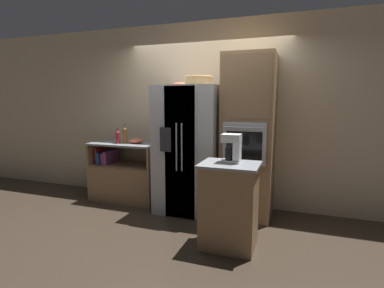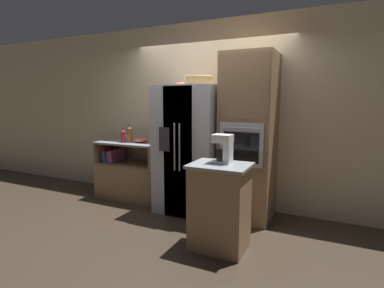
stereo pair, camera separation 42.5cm
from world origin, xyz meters
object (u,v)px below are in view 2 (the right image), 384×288
(refrigerator, at_px, (191,149))
(bottle_short, at_px, (123,136))
(mug, at_px, (127,138))
(mixing_bowl, at_px, (141,140))
(coffee_maker, at_px, (224,148))
(bottle_tall, at_px, (130,134))
(wall_oven, at_px, (249,138))
(fruit_bowl, at_px, (183,84))
(wicker_basket, at_px, (198,80))

(refrigerator, height_order, bottle_short, refrigerator)
(mug, relative_size, mixing_bowl, 0.57)
(refrigerator, height_order, coffee_maker, refrigerator)
(coffee_maker, bearing_deg, refrigerator, 133.28)
(bottle_tall, distance_m, bottle_short, 0.11)
(bottle_tall, distance_m, mixing_bowl, 0.20)
(wall_oven, xyz_separation_m, coffee_maker, (-0.02, -0.94, -0.00))
(mixing_bowl, xyz_separation_m, coffee_maker, (1.76, -0.95, 0.13))
(bottle_tall, relative_size, mixing_bowl, 1.36)
(refrigerator, distance_m, wall_oven, 0.86)
(bottle_short, bearing_deg, mixing_bowl, 22.77)
(wall_oven, height_order, bottle_short, wall_oven)
(bottle_short, bearing_deg, mug, 108.28)
(coffee_maker, bearing_deg, wall_oven, 89.04)
(fruit_bowl, bearing_deg, bottle_tall, -174.97)
(mixing_bowl, relative_size, coffee_maker, 0.73)
(fruit_bowl, height_order, mug, fruit_bowl)
(bottle_short, bearing_deg, wicker_basket, -1.41)
(mixing_bowl, distance_m, coffee_maker, 2.00)
(wicker_basket, bearing_deg, wall_oven, 11.10)
(refrigerator, bearing_deg, fruit_bowl, 149.00)
(refrigerator, height_order, bottle_tall, refrigerator)
(wall_oven, bearing_deg, mixing_bowl, 179.74)
(bottle_short, distance_m, mug, 0.19)
(wall_oven, distance_m, mixing_bowl, 1.78)
(refrigerator, distance_m, coffee_maker, 1.21)
(refrigerator, xyz_separation_m, fruit_bowl, (-0.17, 0.10, 0.94))
(bottle_short, distance_m, mixing_bowl, 0.29)
(bottle_tall, relative_size, coffee_maker, 1.00)
(refrigerator, relative_size, fruit_bowl, 7.81)
(bottle_tall, bearing_deg, mug, 142.81)
(bottle_tall, bearing_deg, refrigerator, -1.04)
(mug, bearing_deg, bottle_short, -71.72)
(wicker_basket, bearing_deg, refrigerator, 156.07)
(fruit_bowl, bearing_deg, mug, 178.29)
(wall_oven, height_order, coffee_maker, wall_oven)
(wall_oven, relative_size, bottle_tall, 7.19)
(wall_oven, relative_size, mixing_bowl, 9.81)
(bottle_tall, distance_m, coffee_maker, 2.12)
(mug, bearing_deg, wicker_basket, -8.06)
(wicker_basket, xyz_separation_m, bottle_short, (-1.35, 0.03, -0.84))
(fruit_bowl, xyz_separation_m, bottle_tall, (-0.94, -0.08, -0.78))
(wicker_basket, height_order, bottle_tall, wicker_basket)
(refrigerator, bearing_deg, mixing_bowl, 175.10)
(wicker_basket, distance_m, bottle_short, 1.59)
(wicker_basket, bearing_deg, coffee_maker, -50.02)
(refrigerator, relative_size, bottle_short, 7.51)
(wall_oven, bearing_deg, mug, 178.29)
(refrigerator, distance_m, bottle_tall, 1.12)
(bottle_short, bearing_deg, wall_oven, 2.88)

